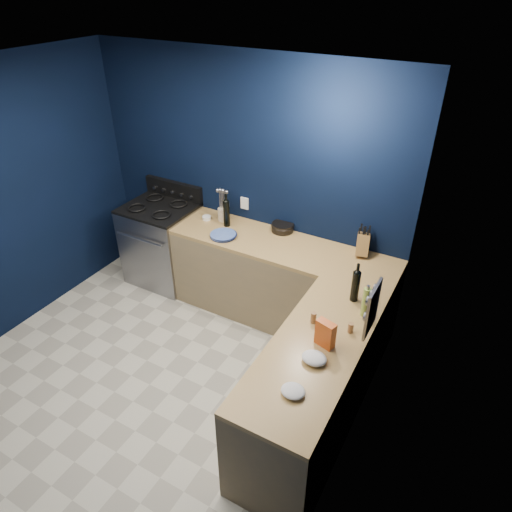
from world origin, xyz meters
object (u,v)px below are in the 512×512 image
Objects in this scene: knife_block at (363,244)px; plate_stack at (223,235)px; gas_range at (163,245)px; crouton_bag at (325,334)px; utensil_crock at (223,214)px.

plate_stack is at bearing -179.49° from knife_block.
plate_stack reaches higher than gas_range.
plate_stack is 1.24× the size of crouton_bag.
crouton_bag reaches higher than plate_stack.
gas_range is at bearing 172.24° from plate_stack.
plate_stack is (0.94, -0.13, 0.46)m from gas_range.
gas_range is 2.33m from knife_block.
plate_stack is 1.88× the size of utensil_crock.
knife_block is at bearing 2.90° from utensil_crock.
knife_block is (1.32, 0.38, 0.09)m from plate_stack.
utensil_crock reaches higher than plate_stack.
knife_block is at bearing 112.73° from crouton_bag.
crouton_bag is at bearing -98.72° from knife_block.
knife_block is at bearing 6.31° from gas_range.
plate_stack is 1.27× the size of knife_block.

